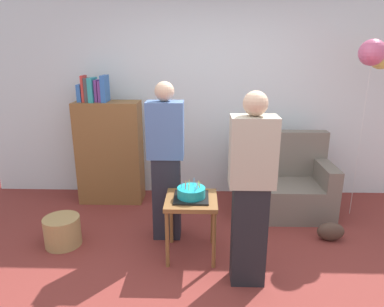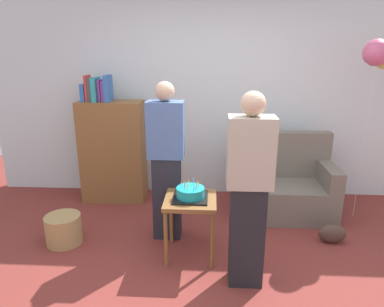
{
  "view_description": "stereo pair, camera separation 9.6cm",
  "coord_description": "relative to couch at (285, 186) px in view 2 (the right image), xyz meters",
  "views": [
    {
      "loc": [
        -0.14,
        -2.54,
        1.93
      ],
      "look_at": [
        -0.24,
        0.68,
        0.95
      ],
      "focal_mm": 32.59,
      "sensor_mm": 36.0,
      "label": 1
    },
    {
      "loc": [
        -0.05,
        -2.53,
        1.93
      ],
      "look_at": [
        -0.24,
        0.68,
        0.95
      ],
      "focal_mm": 32.59,
      "sensor_mm": 36.0,
      "label": 2
    }
  ],
  "objects": [
    {
      "name": "bookshelf",
      "position": [
        -2.16,
        0.28,
        0.34
      ],
      "size": [
        0.8,
        0.36,
        1.62
      ],
      "color": "brown",
      "rests_on": "ground_plane"
    },
    {
      "name": "balloon_bunch",
      "position": [
        0.88,
        -0.02,
        1.52
      ],
      "size": [
        0.41,
        0.33,
        2.02
      ],
      "color": "silver",
      "rests_on": "ground_plane"
    },
    {
      "name": "handbag",
      "position": [
        0.37,
        -0.68,
        -0.24
      ],
      "size": [
        0.28,
        0.14,
        0.2
      ],
      "primitive_type": "ellipsoid",
      "color": "#473328",
      "rests_on": "ground_plane"
    },
    {
      "name": "side_table",
      "position": [
        -1.08,
        -0.97,
        0.16
      ],
      "size": [
        0.48,
        0.48,
        0.59
      ],
      "color": "brown",
      "rests_on": "ground_plane"
    },
    {
      "name": "wall_back",
      "position": [
        -0.84,
        0.64,
        1.01
      ],
      "size": [
        6.0,
        0.1,
        2.7
      ],
      "primitive_type": "cube",
      "color": "silver",
      "rests_on": "ground_plane"
    },
    {
      "name": "person_blowing_candles",
      "position": [
        -1.34,
        -0.63,
        0.49
      ],
      "size": [
        0.36,
        0.22,
        1.63
      ],
      "rotation": [
        0.0,
        0.0,
        0.28
      ],
      "color": "#23232D",
      "rests_on": "ground_plane"
    },
    {
      "name": "birthday_cake",
      "position": [
        -1.08,
        -0.97,
        0.3
      ],
      "size": [
        0.32,
        0.32,
        0.17
      ],
      "color": "black",
      "rests_on": "side_table"
    },
    {
      "name": "ground_plane",
      "position": [
        -0.84,
        -1.41,
        -0.34
      ],
      "size": [
        8.0,
        8.0,
        0.0
      ],
      "primitive_type": "plane",
      "color": "maroon"
    },
    {
      "name": "person_holding_cake",
      "position": [
        -0.59,
        -1.36,
        0.49
      ],
      "size": [
        0.36,
        0.22,
        1.63
      ],
      "rotation": [
        0.0,
        0.0,
        2.71
      ],
      "color": "black",
      "rests_on": "ground_plane"
    },
    {
      "name": "couch",
      "position": [
        0.0,
        0.0,
        0.0
      ],
      "size": [
        1.1,
        0.7,
        0.96
      ],
      "color": "#6B6056",
      "rests_on": "ground_plane"
    },
    {
      "name": "wicker_basket",
      "position": [
        -2.39,
        -0.84,
        -0.19
      ],
      "size": [
        0.36,
        0.36,
        0.3
      ],
      "primitive_type": "cylinder",
      "color": "#A88451",
      "rests_on": "ground_plane"
    }
  ]
}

